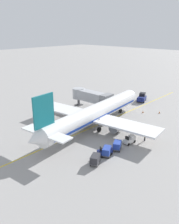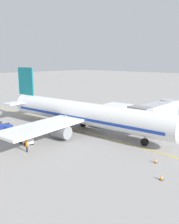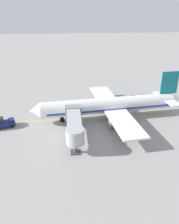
# 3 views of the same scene
# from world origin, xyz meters

# --- Properties ---
(ground_plane) EXTENTS (400.00, 400.00, 0.00)m
(ground_plane) POSITION_xyz_m (0.00, 0.00, 0.00)
(ground_plane) COLOR gray
(gate_lead_in_line) EXTENTS (0.24, 80.00, 0.01)m
(gate_lead_in_line) POSITION_xyz_m (0.00, 0.00, 0.00)
(gate_lead_in_line) COLOR gold
(gate_lead_in_line) RESTS_ON ground
(parked_airliner) EXTENTS (30.39, 37.35, 10.63)m
(parked_airliner) POSITION_xyz_m (0.27, -0.59, 3.19)
(parked_airliner) COLOR white
(parked_airliner) RESTS_ON ground
(jet_bridge) EXTENTS (12.72, 3.50, 4.98)m
(jet_bridge) POSITION_xyz_m (-8.83, 8.20, 3.45)
(jet_bridge) COLOR #A8AAAF
(jet_bridge) RESTS_ON ground
(pushback_tractor) EXTENTS (3.60, 4.89, 2.40)m
(pushback_tractor) POSITION_xyz_m (-2.43, 23.72, 1.10)
(pushback_tractor) COLOR navy
(pushback_tractor) RESTS_ON ground
(baggage_tug_lead) EXTENTS (1.53, 2.62, 1.62)m
(baggage_tug_lead) POSITION_xyz_m (10.36, -2.04, 0.71)
(baggage_tug_lead) COLOR silver
(baggage_tug_lead) RESTS_ON ground
(baggage_tug_trailing) EXTENTS (2.05, 2.77, 1.62)m
(baggage_tug_trailing) POSITION_xyz_m (9.79, -8.70, 0.71)
(baggage_tug_trailing) COLOR navy
(baggage_tug_trailing) RESTS_ON ground
(baggage_cart_front) EXTENTS (2.14, 2.90, 1.58)m
(baggage_cart_front) POSITION_xyz_m (10.19, -5.79, 0.95)
(baggage_cart_front) COLOR #4C4C51
(baggage_cart_front) RESTS_ON ground
(baggage_cart_second_in_train) EXTENTS (2.14, 2.90, 1.58)m
(baggage_cart_second_in_train) POSITION_xyz_m (10.13, -8.72, 0.95)
(baggage_cart_second_in_train) COLOR #4C4C51
(baggage_cart_second_in_train) RESTS_ON ground
(baggage_cart_third_in_train) EXTENTS (2.14, 2.90, 1.58)m
(baggage_cart_third_in_train) POSITION_xyz_m (10.42, -12.05, 0.95)
(baggage_cart_third_in_train) COLOR #4C4C51
(baggage_cart_third_in_train) RESTS_ON ground
(ground_crew_wing_walker) EXTENTS (0.30, 0.73, 1.69)m
(ground_crew_wing_walker) POSITION_xyz_m (11.99, 0.76, 0.95)
(ground_crew_wing_walker) COLOR #232328
(ground_crew_wing_walker) RESTS_ON ground
(safety_cone_nose_left) EXTENTS (0.36, 0.36, 0.59)m
(safety_cone_nose_left) POSITION_xyz_m (6.63, 17.39, 0.29)
(safety_cone_nose_left) COLOR black
(safety_cone_nose_left) RESTS_ON ground
(safety_cone_nose_right) EXTENTS (0.36, 0.36, 0.59)m
(safety_cone_nose_right) POSITION_xyz_m (3.25, 14.91, 0.29)
(safety_cone_nose_right) COLOR black
(safety_cone_nose_right) RESTS_ON ground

